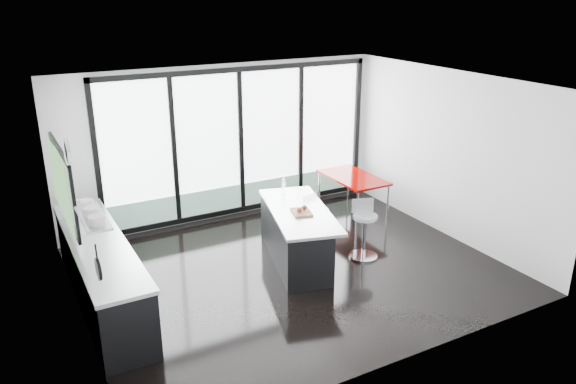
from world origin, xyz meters
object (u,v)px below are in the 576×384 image
bar_stool_near (364,236)px  bar_stool_far (317,229)px  red_table (352,195)px  island (295,235)px

bar_stool_near → bar_stool_far: size_ratio=1.03×
bar_stool_far → red_table: 1.70m
island → red_table: island is taller
red_table → bar_stool_far: bearing=-144.6°
bar_stool_near → bar_stool_far: (-0.48, 0.63, -0.01)m
island → bar_stool_far: island is taller
island → red_table: (1.90, 1.17, -0.06)m
bar_stool_far → red_table: size_ratio=0.51×
bar_stool_near → bar_stool_far: 0.80m
island → bar_stool_near: (1.00, -0.45, -0.07)m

